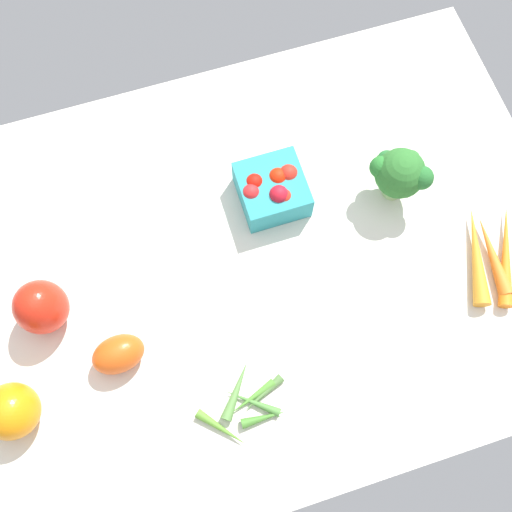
# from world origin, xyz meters

# --- Properties ---
(tablecloth) EXTENTS (1.04, 0.76, 0.02)m
(tablecloth) POSITION_xyz_m (0.00, 0.00, 0.01)
(tablecloth) COLOR silver
(tablecloth) RESTS_ON ground
(roma_tomato) EXTENTS (0.09, 0.06, 0.06)m
(roma_tomato) POSITION_xyz_m (0.25, 0.09, 0.05)
(roma_tomato) COLOR #E25216
(roma_tomato) RESTS_ON tablecloth
(berry_basket) EXTENTS (0.11, 0.11, 0.07)m
(berry_basket) POSITION_xyz_m (-0.06, -0.10, 0.05)
(berry_basket) COLOR teal
(berry_basket) RESTS_ON tablecloth
(carrot_bunch) EXTENTS (0.14, 0.18, 0.03)m
(carrot_bunch) POSITION_xyz_m (-0.37, 0.11, 0.03)
(carrot_bunch) COLOR orange
(carrot_bunch) RESTS_ON tablecloth
(broccoli_head) EXTENTS (0.09, 0.09, 0.11)m
(broccoli_head) POSITION_xyz_m (-0.26, -0.05, 0.09)
(broccoli_head) COLOR #A5CA82
(broccoli_head) RESTS_ON tablecloth
(bell_pepper_red) EXTENTS (0.08, 0.08, 0.10)m
(bell_pepper_red) POSITION_xyz_m (0.34, -0.01, 0.07)
(bell_pepper_red) COLOR red
(bell_pepper_red) RESTS_ON tablecloth
(okra_pile) EXTENTS (0.15, 0.13, 0.02)m
(okra_pile) POSITION_xyz_m (0.08, 0.22, 0.03)
(okra_pile) COLOR #568F2C
(okra_pile) RESTS_ON tablecloth
(bell_pepper_orange) EXTENTS (0.10, 0.10, 0.08)m
(bell_pepper_orange) POSITION_xyz_m (0.41, 0.13, 0.06)
(bell_pepper_orange) COLOR orange
(bell_pepper_orange) RESTS_ON tablecloth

